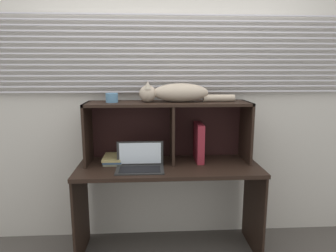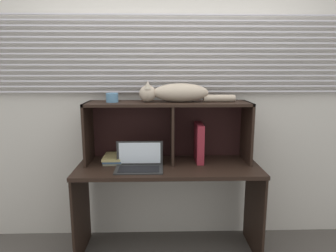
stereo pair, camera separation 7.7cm
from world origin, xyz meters
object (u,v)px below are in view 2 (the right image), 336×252
book_stack (114,159)px  small_basket (112,98)px  laptop (139,163)px  cat (176,93)px  binder_upright (199,142)px

book_stack → small_basket: size_ratio=2.53×
laptop → cat: bearing=32.1°
cat → book_stack: (-0.51, -0.01, -0.53)m
laptop → book_stack: 0.28m
cat → binder_upright: size_ratio=2.43×
binder_upright → small_basket: (-0.69, 0.00, 0.37)m
binder_upright → book_stack: bearing=-179.6°
laptop → small_basket: (-0.22, 0.18, 0.48)m
book_stack → laptop: bearing=-38.6°
binder_upright → laptop: bearing=-159.1°
book_stack → small_basket: (0.00, 0.01, 0.50)m
laptop → binder_upright: bearing=20.9°
book_stack → small_basket: bearing=47.5°
binder_upright → book_stack: size_ratio=1.29×
book_stack → small_basket: 0.50m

